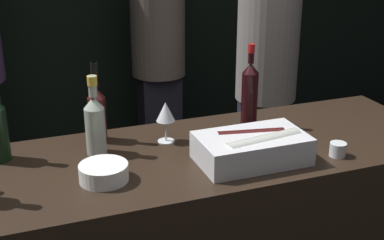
% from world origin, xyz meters
% --- Properties ---
extents(ice_bin_with_bottles, '(0.40, 0.24, 0.11)m').
position_xyz_m(ice_bin_with_bottles, '(0.17, 0.20, 1.05)').
color(ice_bin_with_bottles, silver).
rests_on(ice_bin_with_bottles, bar_counter).
extents(bowl_white, '(0.17, 0.17, 0.06)m').
position_xyz_m(bowl_white, '(-0.38, 0.24, 1.03)').
color(bowl_white, white).
rests_on(bowl_white, bar_counter).
extents(wine_glass, '(0.08, 0.08, 0.17)m').
position_xyz_m(wine_glass, '(-0.07, 0.48, 1.12)').
color(wine_glass, silver).
rests_on(wine_glass, bar_counter).
extents(candle_votive, '(0.06, 0.06, 0.05)m').
position_xyz_m(candle_votive, '(0.49, 0.12, 1.02)').
color(candle_votive, silver).
rests_on(candle_votive, bar_counter).
extents(red_wine_bottle_tall, '(0.07, 0.07, 0.36)m').
position_xyz_m(red_wine_bottle_tall, '(0.32, 0.52, 1.15)').
color(red_wine_bottle_tall, black).
rests_on(red_wine_bottle_tall, bar_counter).
extents(red_wine_bottle_black_foil, '(0.07, 0.07, 0.33)m').
position_xyz_m(red_wine_bottle_black_foil, '(-0.33, 0.59, 1.12)').
color(red_wine_bottle_black_foil, '#380F0F').
rests_on(red_wine_bottle_black_foil, bar_counter).
extents(rose_wine_bottle, '(0.08, 0.08, 0.31)m').
position_xyz_m(rose_wine_bottle, '(-0.36, 0.47, 1.12)').
color(rose_wine_bottle, '#9EA899').
rests_on(rose_wine_bottle, bar_counter).
extents(person_in_hoodie, '(0.40, 0.40, 1.62)m').
position_xyz_m(person_in_hoodie, '(0.45, 2.29, 0.89)').
color(person_in_hoodie, black).
rests_on(person_in_hoodie, ground_plane).
extents(person_blond_tee, '(0.38, 0.38, 1.68)m').
position_xyz_m(person_blond_tee, '(0.89, 1.43, 0.93)').
color(person_blond_tee, black).
rests_on(person_blond_tee, ground_plane).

